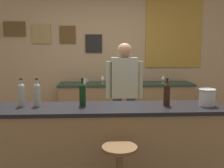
{
  "coord_description": "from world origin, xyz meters",
  "views": [
    {
      "loc": [
        -0.12,
        -3.2,
        1.56
      ],
      "look_at": [
        0.07,
        0.45,
        1.05
      ],
      "focal_mm": 42.26,
      "sensor_mm": 36.0,
      "label": 1
    }
  ],
  "objects_px": {
    "wine_bottle_d": "(167,93)",
    "wine_glass_a": "(103,78)",
    "wine_bottle_b": "(37,94)",
    "coffee_mug": "(84,81)",
    "wine_bottle_c": "(83,94)",
    "ice_bucket": "(207,97)",
    "wine_bottle_a": "(22,94)",
    "bartender": "(124,92)",
    "wine_glass_b": "(163,77)"
  },
  "relations": [
    {
      "from": "ice_bucket",
      "to": "coffee_mug",
      "type": "height_order",
      "value": "ice_bucket"
    },
    {
      "from": "wine_bottle_c",
      "to": "ice_bucket",
      "type": "relative_size",
      "value": 1.63
    },
    {
      "from": "wine_bottle_a",
      "to": "wine_bottle_c",
      "type": "height_order",
      "value": "same"
    },
    {
      "from": "bartender",
      "to": "ice_bucket",
      "type": "bearing_deg",
      "value": -45.96
    },
    {
      "from": "ice_bucket",
      "to": "wine_glass_a",
      "type": "xyz_separation_m",
      "value": [
        -1.11,
        2.01,
        -0.01
      ]
    },
    {
      "from": "wine_glass_b",
      "to": "coffee_mug",
      "type": "bearing_deg",
      "value": 178.28
    },
    {
      "from": "wine_bottle_b",
      "to": "wine_glass_a",
      "type": "bearing_deg",
      "value": 68.6
    },
    {
      "from": "wine_bottle_a",
      "to": "wine_glass_a",
      "type": "height_order",
      "value": "wine_bottle_a"
    },
    {
      "from": "wine_bottle_a",
      "to": "wine_bottle_b",
      "type": "relative_size",
      "value": 1.0
    },
    {
      "from": "bartender",
      "to": "ice_bucket",
      "type": "height_order",
      "value": "bartender"
    },
    {
      "from": "wine_glass_b",
      "to": "ice_bucket",
      "type": "bearing_deg",
      "value": -90.14
    },
    {
      "from": "wine_bottle_a",
      "to": "wine_bottle_b",
      "type": "xyz_separation_m",
      "value": [
        0.17,
        -0.0,
        0.0
      ]
    },
    {
      "from": "wine_bottle_d",
      "to": "wine_bottle_a",
      "type": "bearing_deg",
      "value": 177.89
    },
    {
      "from": "bartender",
      "to": "wine_bottle_d",
      "type": "bearing_deg",
      "value": -64.66
    },
    {
      "from": "ice_bucket",
      "to": "wine_bottle_d",
      "type": "bearing_deg",
      "value": 175.21
    },
    {
      "from": "bartender",
      "to": "wine_glass_a",
      "type": "distance_m",
      "value": 1.19
    },
    {
      "from": "wine_bottle_c",
      "to": "ice_bucket",
      "type": "bearing_deg",
      "value": -2.95
    },
    {
      "from": "wine_glass_a",
      "to": "wine_glass_b",
      "type": "distance_m",
      "value": 1.12
    },
    {
      "from": "wine_bottle_b",
      "to": "bartender",
      "type": "bearing_deg",
      "value": 36.45
    },
    {
      "from": "wine_bottle_d",
      "to": "wine_bottle_b",
      "type": "bearing_deg",
      "value": 177.78
    },
    {
      "from": "wine_bottle_d",
      "to": "wine_glass_a",
      "type": "relative_size",
      "value": 1.97
    },
    {
      "from": "wine_bottle_d",
      "to": "coffee_mug",
      "type": "xyz_separation_m",
      "value": [
        -1.01,
        2.0,
        -0.11
      ]
    },
    {
      "from": "wine_bottle_c",
      "to": "wine_bottle_a",
      "type": "bearing_deg",
      "value": 177.84
    },
    {
      "from": "wine_bottle_b",
      "to": "wine_glass_b",
      "type": "distance_m",
      "value": 2.67
    },
    {
      "from": "wine_glass_a",
      "to": "ice_bucket",
      "type": "bearing_deg",
      "value": -61.03
    },
    {
      "from": "wine_bottle_c",
      "to": "coffee_mug",
      "type": "distance_m",
      "value": 1.97
    },
    {
      "from": "wine_glass_b",
      "to": "wine_bottle_b",
      "type": "bearing_deg",
      "value": -134.62
    },
    {
      "from": "wine_bottle_c",
      "to": "ice_bucket",
      "type": "height_order",
      "value": "wine_bottle_c"
    },
    {
      "from": "wine_bottle_b",
      "to": "wine_glass_b",
      "type": "relative_size",
      "value": 1.97
    },
    {
      "from": "wine_bottle_b",
      "to": "coffee_mug",
      "type": "bearing_deg",
      "value": 77.85
    },
    {
      "from": "coffee_mug",
      "to": "bartender",
      "type": "bearing_deg",
      "value": -62.2
    },
    {
      "from": "ice_bucket",
      "to": "wine_glass_b",
      "type": "bearing_deg",
      "value": 89.86
    },
    {
      "from": "wine_bottle_b",
      "to": "wine_bottle_d",
      "type": "relative_size",
      "value": 1.0
    },
    {
      "from": "wine_bottle_a",
      "to": "wine_glass_b",
      "type": "height_order",
      "value": "wine_bottle_a"
    },
    {
      "from": "wine_bottle_c",
      "to": "ice_bucket",
      "type": "distance_m",
      "value": 1.37
    },
    {
      "from": "ice_bucket",
      "to": "coffee_mug",
      "type": "bearing_deg",
      "value": 125.48
    },
    {
      "from": "wine_bottle_d",
      "to": "ice_bucket",
      "type": "relative_size",
      "value": 1.63
    },
    {
      "from": "ice_bucket",
      "to": "wine_bottle_a",
      "type": "bearing_deg",
      "value": 177.31
    },
    {
      "from": "wine_bottle_a",
      "to": "wine_bottle_d",
      "type": "height_order",
      "value": "same"
    },
    {
      "from": "bartender",
      "to": "wine_bottle_c",
      "type": "relative_size",
      "value": 5.29
    },
    {
      "from": "wine_bottle_b",
      "to": "wine_bottle_c",
      "type": "height_order",
      "value": "same"
    },
    {
      "from": "ice_bucket",
      "to": "wine_glass_b",
      "type": "height_order",
      "value": "ice_bucket"
    },
    {
      "from": "wine_glass_b",
      "to": "bartender",
      "type": "bearing_deg",
      "value": -126.43
    },
    {
      "from": "wine_bottle_d",
      "to": "ice_bucket",
      "type": "xyz_separation_m",
      "value": [
        0.44,
        -0.04,
        -0.04
      ]
    },
    {
      "from": "wine_bottle_d",
      "to": "wine_glass_a",
      "type": "height_order",
      "value": "wine_bottle_d"
    },
    {
      "from": "wine_bottle_a",
      "to": "wine_glass_b",
      "type": "distance_m",
      "value": 2.78
    },
    {
      "from": "coffee_mug",
      "to": "wine_glass_a",
      "type": "bearing_deg",
      "value": -3.36
    },
    {
      "from": "wine_glass_a",
      "to": "coffee_mug",
      "type": "distance_m",
      "value": 0.34
    },
    {
      "from": "wine_bottle_c",
      "to": "ice_bucket",
      "type": "xyz_separation_m",
      "value": [
        1.37,
        -0.07,
        -0.04
      ]
    },
    {
      "from": "wine_glass_a",
      "to": "wine_glass_b",
      "type": "xyz_separation_m",
      "value": [
        1.12,
        -0.02,
        0.0
      ]
    }
  ]
}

